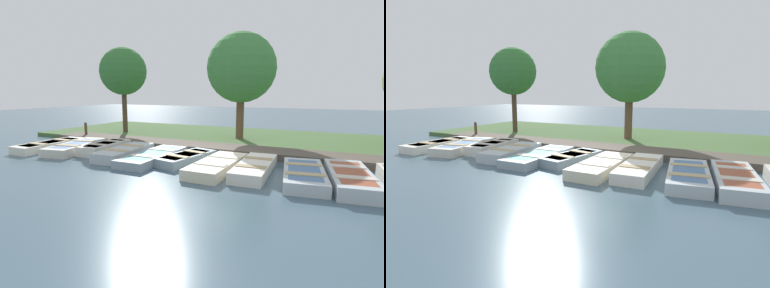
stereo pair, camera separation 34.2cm
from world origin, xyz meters
TOP-DOWN VIEW (x-y plane):
  - ground_plane at (0.00, 0.00)m, footprint 80.00×80.00m
  - shore_bank at (-5.00, 0.00)m, footprint 8.00×24.00m
  - dock_walkway at (-1.27, 0.00)m, footprint 1.59×18.91m
  - rowboat_0 at (1.61, -7.57)m, footprint 3.35×1.09m
  - rowboat_1 at (1.39, -6.10)m, footprint 3.55×1.89m
  - rowboat_2 at (1.01, -4.75)m, footprint 2.71×1.16m
  - rowboat_3 at (1.47, -3.28)m, footprint 3.08×1.34m
  - rowboat_4 at (1.46, -1.87)m, footprint 3.60×1.32m
  - rowboat_5 at (1.15, -0.58)m, footprint 2.86×1.55m
  - rowboat_6 at (1.78, 0.96)m, footprint 3.32×1.19m
  - rowboat_7 at (1.50, 2.19)m, footprint 3.33×1.21m
  - rowboat_8 at (1.65, 3.75)m, footprint 3.37×1.66m
  - rowboat_9 at (1.55, 5.01)m, footprint 3.49×1.57m
  - mooring_post_near at (-1.29, -8.25)m, footprint 0.15×0.15m
  - park_tree_far_left at (-3.56, -7.27)m, footprint 2.81×2.81m
  - park_tree_left at (-4.20, -0.14)m, footprint 3.57×3.57m

SIDE VIEW (x-z plane):
  - ground_plane at x=0.00m, z-range 0.00..0.00m
  - shore_bank at x=-5.00m, z-range 0.00..0.21m
  - dock_walkway at x=-1.27m, z-range 0.00..0.29m
  - rowboat_4 at x=1.46m, z-range 0.00..0.33m
  - rowboat_5 at x=1.15m, z-range 0.00..0.35m
  - rowboat_8 at x=1.65m, z-range 0.00..0.37m
  - rowboat_0 at x=1.61m, z-range 0.00..0.37m
  - rowboat_6 at x=1.78m, z-range 0.00..0.38m
  - rowboat_7 at x=1.50m, z-range 0.00..0.38m
  - rowboat_1 at x=1.39m, z-range 0.00..0.39m
  - rowboat_9 at x=1.55m, z-range 0.00..0.41m
  - rowboat_3 at x=1.47m, z-range 0.00..0.41m
  - rowboat_2 at x=1.01m, z-range 0.00..0.44m
  - mooring_post_near at x=-1.29m, z-range 0.00..0.99m
  - park_tree_far_left at x=-3.56m, z-range 1.21..6.50m
  - park_tree_left at x=-4.20m, z-range 1.03..6.71m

